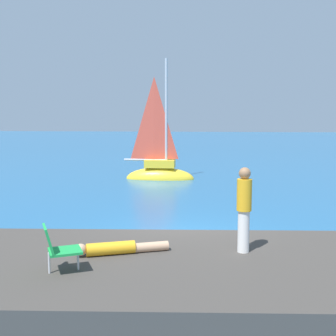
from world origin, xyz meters
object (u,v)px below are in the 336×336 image
Objects in this scene: person_standing at (244,207)px; beach_chair at (58,246)px; person_sunbather at (118,248)px; sailboat_near at (160,172)px.

beach_chair is (-3.10, -1.43, -0.42)m from person_standing.
person_sunbather is 2.11× the size of beach_chair.
person_standing is at bearing -2.09° from beach_chair.
beach_chair is at bearing -89.45° from sailboat_near.
person_sunbather is 1.32m from beach_chair.
sailboat_near reaches higher than beach_chair.
person_standing is at bearing -11.62° from person_sunbather.
person_standing is at bearing -76.28° from sailboat_near.
person_sunbather is 2.49m from person_standing.
sailboat_near is at bearing 35.65° from person_standing.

